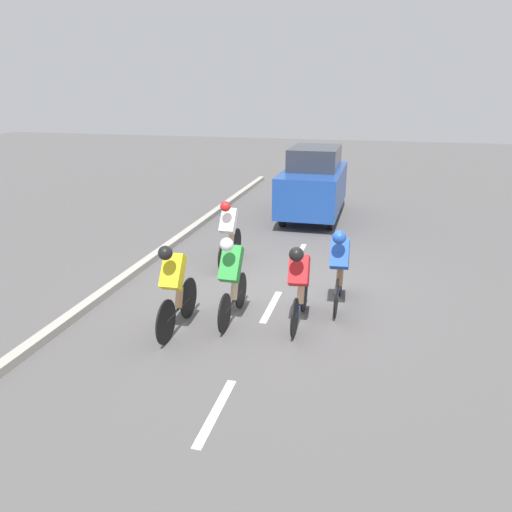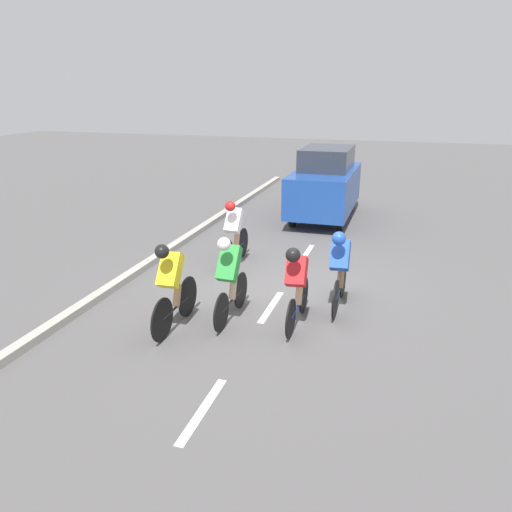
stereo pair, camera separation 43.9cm
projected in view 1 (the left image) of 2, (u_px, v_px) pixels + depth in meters
The scene contains 11 objects.
ground_plane at pixel (278, 295), 9.61m from camera, with size 60.00×60.00×0.00m, color #565454.
lane_stripe_near at pixel (216, 411), 6.15m from camera, with size 0.12×1.40×0.01m, color white.
lane_stripe_mid at pixel (271, 306), 9.09m from camera, with size 0.12×1.40×0.01m, color white.
lane_stripe_far at pixel (300, 253), 12.02m from camera, with size 0.12×1.40×0.01m, color white.
curb at pixel (112, 287), 9.80m from camera, with size 0.20×25.37×0.14m, color #A8A399.
cyclist_yellow at pixel (174, 286), 7.92m from camera, with size 0.33×1.66×1.54m.
cyclist_blue at pixel (339, 265), 8.82m from camera, with size 0.34×1.66×1.51m.
cyclist_white at pixel (229, 231), 10.94m from camera, with size 0.33×1.71×1.51m.
cyclist_green at pixel (232, 276), 8.28m from camera, with size 0.32×1.64×1.55m.
cyclist_red at pixel (299, 282), 8.14m from camera, with size 0.35×1.64×1.44m.
support_car at pixel (313, 183), 14.96m from camera, with size 1.70×3.82×2.11m.
Camera 1 is at (-1.74, 8.69, 3.80)m, focal length 35.00 mm.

